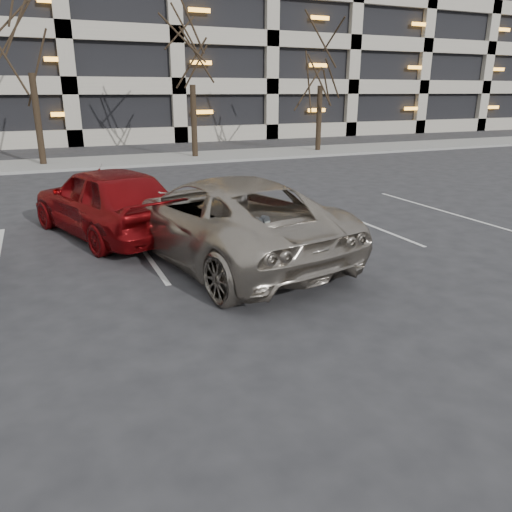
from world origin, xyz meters
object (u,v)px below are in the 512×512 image
tree_b (23,11)px  tree_c (191,37)px  parking_meter (261,236)px  car_red (107,201)px  tree_d (322,43)px  suv_silver (222,218)px

tree_b → tree_c: 7.04m
parking_meter → car_red: car_red is taller
parking_meter → tree_c: bearing=54.3°
tree_d → parking_meter: tree_d is taller
tree_c → parking_meter: (-4.04, -17.15, -4.63)m
tree_b → suv_silver: (2.98, -15.22, -5.47)m
tree_c → suv_silver: bearing=-104.8°
parking_meter → suv_silver: suv_silver is taller
tree_c → suv_silver: tree_c is taller
tree_b → tree_d: tree_b is taller
parking_meter → suv_silver: size_ratio=0.20×
tree_d → car_red: tree_d is taller
tree_b → tree_c: size_ratio=1.13×
car_red → tree_c: bearing=-133.2°
tree_c → tree_d: bearing=0.0°
tree_d → suv_silver: (-11.02, -15.22, -4.74)m
parking_meter → car_red: bearing=90.0°
tree_c → tree_d: size_ratio=1.00×
tree_c → tree_b: bearing=180.0°
tree_d → suv_silver: bearing=-125.9°
tree_c → car_red: tree_c is taller
tree_b → tree_d: 14.02m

